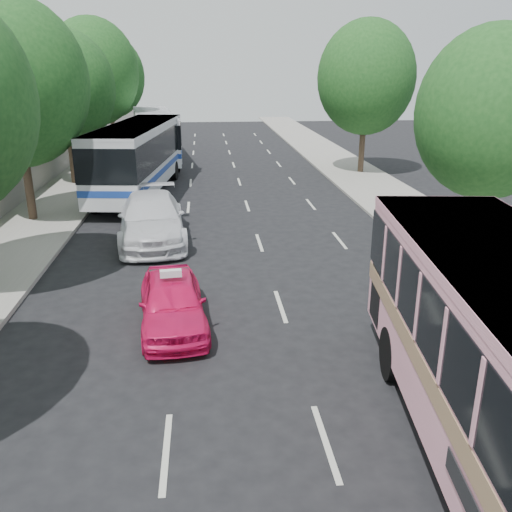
{
  "coord_description": "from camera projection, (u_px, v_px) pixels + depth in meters",
  "views": [
    {
      "loc": [
        -1.06,
        -10.09,
        6.5
      ],
      "look_at": [
        0.28,
        3.88,
        1.6
      ],
      "focal_mm": 38.0,
      "sensor_mm": 36.0,
      "label": 1
    }
  ],
  "objects": [
    {
      "name": "ground",
      "position": [
        260.0,
        385.0,
        11.72
      ],
      "size": [
        120.0,
        120.0,
        0.0
      ],
      "primitive_type": "plane",
      "color": "black",
      "rests_on": "ground"
    },
    {
      "name": "sidewalk_left",
      "position": [
        69.0,
        191.0,
        29.72
      ],
      "size": [
        4.0,
        90.0,
        0.15
      ],
      "primitive_type": "cube",
      "color": "#9E998E",
      "rests_on": "ground"
    },
    {
      "name": "sidewalk_right",
      "position": [
        371.0,
        185.0,
        31.26
      ],
      "size": [
        4.0,
        90.0,
        0.12
      ],
      "primitive_type": "cube",
      "color": "#9E998E",
      "rests_on": "ground"
    },
    {
      "name": "low_wall",
      "position": [
        33.0,
        177.0,
        29.29
      ],
      "size": [
        0.3,
        90.0,
        1.5
      ],
      "primitive_type": "cube",
      "color": "#9E998E",
      "rests_on": "sidewalk_left"
    },
    {
      "name": "tree_left_c",
      "position": [
        15.0,
        77.0,
        22.02
      ],
      "size": [
        6.0,
        6.0,
        9.35
      ],
      "color": "#38281E",
      "rests_on": "ground"
    },
    {
      "name": "tree_left_d",
      "position": [
        65.0,
        84.0,
        29.71
      ],
      "size": [
        5.52,
        5.52,
        8.6
      ],
      "color": "#38281E",
      "rests_on": "ground"
    },
    {
      "name": "tree_left_e",
      "position": [
        93.0,
        68.0,
        36.98
      ],
      "size": [
        6.3,
        6.3,
        9.82
      ],
      "color": "#38281E",
      "rests_on": "ground"
    },
    {
      "name": "tree_left_f",
      "position": [
        109.0,
        74.0,
        44.62
      ],
      "size": [
        5.88,
        5.88,
        9.16
      ],
      "color": "#38281E",
      "rests_on": "ground"
    },
    {
      "name": "tree_right_near",
      "position": [
        495.0,
        108.0,
        18.25
      ],
      "size": [
        5.1,
        5.1,
        7.95
      ],
      "color": "#38281E",
      "rests_on": "ground"
    },
    {
      "name": "tree_right_far",
      "position": [
        368.0,
        74.0,
        33.01
      ],
      "size": [
        6.0,
        6.0,
        9.35
      ],
      "color": "#38281E",
      "rests_on": "ground"
    },
    {
      "name": "pink_taxi",
      "position": [
        172.0,
        302.0,
        14.12
      ],
      "size": [
        2.08,
        4.31,
        1.42
      ],
      "primitive_type": "imported",
      "rotation": [
        0.0,
        0.0,
        0.1
      ],
      "color": "#E91459",
      "rests_on": "ground"
    },
    {
      "name": "white_pickup",
      "position": [
        152.0,
        219.0,
        21.22
      ],
      "size": [
        3.07,
        6.35,
        1.78
      ],
      "primitive_type": "imported",
      "rotation": [
        0.0,
        0.0,
        0.1
      ],
      "color": "silver",
      "rests_on": "ground"
    },
    {
      "name": "tour_coach_front",
      "position": [
        139.0,
        152.0,
        28.71
      ],
      "size": [
        4.11,
        12.58,
        3.7
      ],
      "rotation": [
        0.0,
        0.0,
        -0.12
      ],
      "color": "silver",
      "rests_on": "ground"
    },
    {
      "name": "tour_coach_rear",
      "position": [
        154.0,
        132.0,
        38.35
      ],
      "size": [
        4.15,
        12.08,
        3.54
      ],
      "rotation": [
        0.0,
        0.0,
        0.14
      ],
      "color": "white",
      "rests_on": "ground"
    },
    {
      "name": "taxi_roof_sign",
      "position": [
        171.0,
        273.0,
        13.86
      ],
      "size": [
        0.57,
        0.23,
        0.18
      ],
      "primitive_type": "cube",
      "rotation": [
        0.0,
        0.0,
        0.1
      ],
      "color": "silver",
      "rests_on": "pink_taxi"
    }
  ]
}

